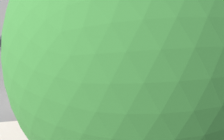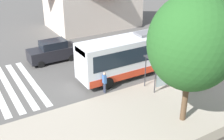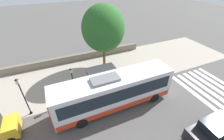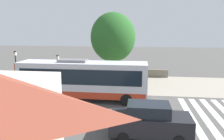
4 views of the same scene
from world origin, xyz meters
TOP-DOWN VIEW (x-y plane):
  - ground_plane at (0.00, 0.00)m, footprint 120.00×120.00m
  - sidewalk_plaza at (-4.50, 0.00)m, footprint 9.00×44.00m
  - stone_wall at (-8.55, 0.00)m, footprint 0.60×20.00m
  - bus at (1.84, 1.21)m, footprint 2.63×11.42m
  - bus_shelter at (-1.28, 1.05)m, footprint 1.54×3.08m
  - pedestrian at (0.28, 5.72)m, footprint 0.34×0.23m
  - bench at (-2.74, -0.88)m, footprint 0.40×1.41m
  - street_lamp_near at (-0.34, -6.38)m, footprint 0.28×0.28m
  - street_lamp_far at (-0.77, -2.04)m, footprint 0.28×0.28m
  - shade_tree at (-5.48, 3.06)m, footprint 5.30×5.30m
  - parked_car_far_lane at (8.25, 6.92)m, footprint 2.01×4.66m

SIDE VIEW (x-z plane):
  - ground_plane at x=0.00m, z-range 0.00..0.00m
  - sidewalk_plaza at x=-4.50m, z-range 0.00..0.02m
  - bench at x=-2.74m, z-range 0.03..0.91m
  - stone_wall at x=-8.55m, z-range 0.01..1.02m
  - parked_car_far_lane at x=8.25m, z-range -0.03..2.02m
  - pedestrian at x=0.28m, z-range 0.16..1.89m
  - bus at x=1.84m, z-range 0.06..3.71m
  - bus_shelter at x=-1.28m, z-range 0.83..3.50m
  - street_lamp_far at x=-0.77m, z-range 0.37..4.11m
  - street_lamp_near at x=-0.34m, z-range 0.39..4.53m
  - shade_tree at x=-5.48m, z-range 1.21..9.48m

